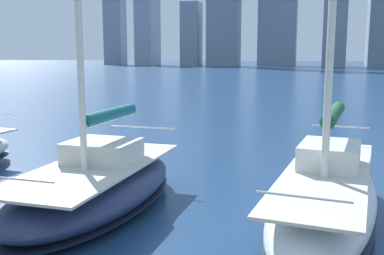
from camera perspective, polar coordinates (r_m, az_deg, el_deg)
city_skyline at (r=164.76m, az=17.66°, el=13.82°), size 167.21×22.68×51.30m
sailboat_forest at (r=10.85m, az=16.65°, el=-7.99°), size 3.15×8.25×12.59m
sailboat_teal at (r=11.73m, az=-12.06°, el=-7.02°), size 3.04×6.90×10.00m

